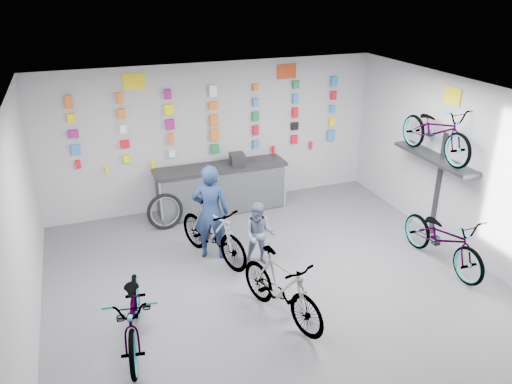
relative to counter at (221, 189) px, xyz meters
name	(u,v)px	position (x,y,z in m)	size (l,w,h in m)	color
floor	(290,307)	(0.00, -3.54, -0.49)	(8.00, 8.00, 0.00)	#4D4D52
ceiling	(297,110)	(0.00, -3.54, 2.51)	(8.00, 8.00, 0.00)	white
wall_back	(214,136)	(0.00, 0.46, 1.01)	(7.00, 7.00, 0.00)	#B5B5B8
wall_left	(16,264)	(-3.50, -3.54, 1.01)	(8.00, 8.00, 0.00)	#B5B5B8
wall_right	(493,183)	(3.50, -3.54, 1.01)	(8.00, 8.00, 0.00)	#B5B5B8
counter	(221,189)	(0.00, 0.00, 0.00)	(2.70, 0.66, 1.00)	black
merch_wall	(216,122)	(0.04, 0.39, 1.31)	(5.57, 0.08, 1.57)	red
wall_bracket	(435,162)	(3.33, -2.34, 0.98)	(0.39, 1.90, 2.00)	#333338
sign_left	(134,82)	(-1.50, 0.44, 2.23)	(0.42, 0.02, 0.30)	yellow
sign_right	(287,71)	(1.60, 0.44, 2.23)	(0.42, 0.02, 0.30)	#C63D19
sign_side	(452,96)	(3.48, -2.34, 2.16)	(0.02, 0.40, 0.30)	yellow
bike_left	(134,312)	(-2.25, -3.53, 0.00)	(0.65, 1.86, 0.98)	gray
bike_center	(281,287)	(-0.23, -3.71, 0.03)	(0.48, 1.71, 1.03)	gray
bike_right	(443,238)	(2.89, -3.31, 0.01)	(0.66, 1.89, 0.99)	gray
bike_service	(213,232)	(-0.69, -1.81, 0.04)	(0.49, 1.74, 1.05)	gray
bike_wall	(436,131)	(3.25, -2.34, 1.57)	(0.63, 1.80, 0.95)	gray
clerk	(211,212)	(-0.69, -1.71, 0.37)	(0.62, 0.41, 1.71)	navy
customer	(259,235)	(-0.01, -2.24, 0.08)	(0.55, 0.43, 1.13)	slate
spare_wheel	(165,212)	(-1.25, -0.37, -0.13)	(0.73, 0.28, 0.72)	black
register	(237,159)	(0.36, 0.01, 0.62)	(0.28, 0.30, 0.22)	black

